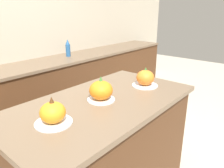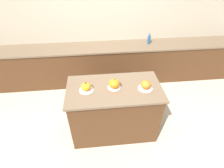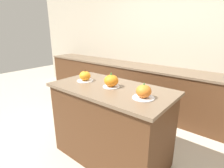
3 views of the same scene
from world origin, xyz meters
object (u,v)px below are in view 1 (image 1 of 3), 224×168
at_px(pumpkin_cake_left, 53,114).
at_px(pumpkin_cake_right, 145,79).
at_px(bottle_tall, 68,48).
at_px(pumpkin_cake_center, 101,91).

height_order(pumpkin_cake_left, pumpkin_cake_right, same).
bearing_deg(pumpkin_cake_left, bottle_tall, 48.98).
distance_m(pumpkin_cake_right, bottle_tall, 1.70).
bearing_deg(pumpkin_cake_right, pumpkin_cake_left, 176.73).
height_order(pumpkin_cake_left, pumpkin_cake_center, pumpkin_cake_center).
bearing_deg(pumpkin_cake_right, pumpkin_cake_center, 171.15).
distance_m(pumpkin_cake_center, pumpkin_cake_right, 0.47).
distance_m(pumpkin_cake_center, bottle_tall, 1.83).
height_order(pumpkin_cake_center, pumpkin_cake_right, pumpkin_cake_center).
bearing_deg(bottle_tall, pumpkin_cake_right, -107.13).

